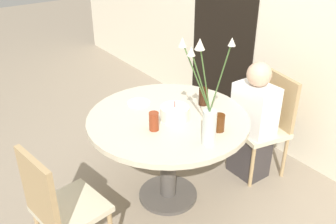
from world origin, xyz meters
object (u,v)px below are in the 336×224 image
at_px(chair_left_flank, 58,204).
at_px(side_plate, 139,103).
at_px(chair_far_back, 268,120).
at_px(flower_vase, 207,111).
at_px(person_guest, 253,125).
at_px(drink_glass_1, 203,97).
at_px(drink_glass_0, 219,123).
at_px(drink_glass_2, 154,121).
at_px(birthday_cake, 175,113).

height_order(chair_left_flank, side_plate, chair_left_flank).
height_order(chair_far_back, side_plate, chair_far_back).
distance_m(flower_vase, person_guest, 1.00).
relative_size(drink_glass_1, person_guest, 0.13).
distance_m(drink_glass_0, drink_glass_1, 0.40).
xyz_separation_m(chair_far_back, chair_left_flank, (-0.06, -1.87, 0.00)).
height_order(drink_glass_1, drink_glass_2, drink_glass_1).
relative_size(chair_left_flank, birthday_cake, 4.25).
xyz_separation_m(flower_vase, drink_glass_0, (-0.09, 0.20, -0.19)).
bearing_deg(chair_left_flank, flower_vase, -117.44).
height_order(chair_far_back, drink_glass_1, chair_far_back).
distance_m(chair_far_back, drink_glass_0, 0.84).
bearing_deg(drink_glass_1, person_guest, 69.19).
distance_m(chair_left_flank, flower_vase, 1.08).
bearing_deg(birthday_cake, flower_vase, -7.55).
bearing_deg(chair_left_flank, drink_glass_0, -109.99).
bearing_deg(drink_glass_1, birthday_cake, -80.68).
distance_m(chair_left_flank, drink_glass_1, 1.33).
bearing_deg(flower_vase, drink_glass_2, -156.58).
bearing_deg(chair_left_flank, chair_far_back, -100.27).
distance_m(flower_vase, drink_glass_0, 0.29).
xyz_separation_m(flower_vase, person_guest, (-0.29, 0.81, -0.51)).
distance_m(chair_left_flank, drink_glass_0, 1.17).
relative_size(chair_far_back, drink_glass_2, 6.72).
relative_size(chair_left_flank, flower_vase, 1.19).
relative_size(side_plate, drink_glass_2, 1.38).
distance_m(flower_vase, drink_glass_2, 0.43).
height_order(drink_glass_0, drink_glass_2, drink_glass_2).
bearing_deg(drink_glass_2, drink_glass_0, 52.62).
distance_m(side_plate, person_guest, 1.00).
bearing_deg(person_guest, side_plate, -119.96).
xyz_separation_m(side_plate, drink_glass_1, (0.32, 0.40, 0.06)).
relative_size(flower_vase, drink_glass_2, 5.67).
bearing_deg(drink_glass_0, side_plate, -161.35).
xyz_separation_m(side_plate, drink_glass_0, (0.68, 0.23, 0.06)).
xyz_separation_m(flower_vase, side_plate, (-0.77, -0.03, -0.25)).
bearing_deg(side_plate, chair_far_back, 62.56).
bearing_deg(drink_glass_2, drink_glass_1, 99.74).
bearing_deg(chair_left_flank, drink_glass_2, -94.91).
bearing_deg(flower_vase, chair_far_back, 104.69).
relative_size(chair_far_back, drink_glass_0, 7.32).
relative_size(flower_vase, side_plate, 4.12).
relative_size(chair_left_flank, drink_glass_2, 6.72).
bearing_deg(side_plate, drink_glass_0, 18.65).
bearing_deg(chair_far_back, drink_glass_0, -65.50).
height_order(chair_left_flank, flower_vase, flower_vase).
bearing_deg(birthday_cake, drink_glass_2, -79.62).
xyz_separation_m(chair_far_back, drink_glass_0, (0.17, -0.76, 0.31)).
bearing_deg(person_guest, drink_glass_2, -94.37).
xyz_separation_m(birthday_cake, drink_glass_1, (-0.05, 0.32, 0.02)).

